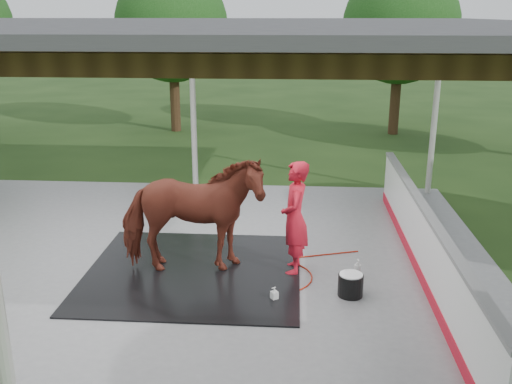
# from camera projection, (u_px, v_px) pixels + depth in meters

# --- Properties ---
(ground) EXTENTS (100.00, 100.00, 0.00)m
(ground) POSITION_uv_depth(u_px,v_px,m) (149.00, 270.00, 9.79)
(ground) COLOR #1E3814
(concrete_slab) EXTENTS (12.00, 10.00, 0.05)m
(concrete_slab) POSITION_uv_depth(u_px,v_px,m) (149.00, 269.00, 9.78)
(concrete_slab) COLOR slate
(concrete_slab) RESTS_ON ground
(pavilion_structure) EXTENTS (12.60, 10.60, 4.05)m
(pavilion_structure) POSITION_uv_depth(u_px,v_px,m) (134.00, 31.00, 8.59)
(pavilion_structure) COLOR beige
(pavilion_structure) RESTS_ON ground
(dasher_board) EXTENTS (0.16, 8.00, 1.15)m
(dasher_board) POSITION_uv_depth(u_px,v_px,m) (424.00, 246.00, 9.30)
(dasher_board) COLOR red
(dasher_board) RESTS_ON concrete_slab
(tree_belt) EXTENTS (28.00, 28.00, 5.80)m
(tree_belt) POSITION_uv_depth(u_px,v_px,m) (167.00, 40.00, 9.48)
(tree_belt) COLOR #382314
(tree_belt) RESTS_ON ground
(rubber_mat) EXTENTS (3.56, 3.34, 0.03)m
(rubber_mat) POSITION_uv_depth(u_px,v_px,m) (194.00, 271.00, 9.59)
(rubber_mat) COLOR black
(rubber_mat) RESTS_ON concrete_slab
(horse) EXTENTS (2.47, 1.36, 1.99)m
(horse) POSITION_uv_depth(u_px,v_px,m) (192.00, 215.00, 9.29)
(horse) COLOR maroon
(horse) RESTS_ON rubber_mat
(handler) EXTENTS (0.47, 0.70, 1.91)m
(handler) POSITION_uv_depth(u_px,v_px,m) (295.00, 218.00, 9.36)
(handler) COLOR red
(handler) RESTS_ON concrete_slab
(wash_bucket) EXTENTS (0.39, 0.39, 0.36)m
(wash_bucket) POSITION_uv_depth(u_px,v_px,m) (351.00, 284.00, 8.76)
(wash_bucket) COLOR black
(wash_bucket) RESTS_ON concrete_slab
(soap_bottle_a) EXTENTS (0.14, 0.14, 0.34)m
(soap_bottle_a) POSITION_uv_depth(u_px,v_px,m) (358.00, 269.00, 9.31)
(soap_bottle_a) COLOR silver
(soap_bottle_a) RESTS_ON concrete_slab
(soap_bottle_b) EXTENTS (0.14, 0.14, 0.21)m
(soap_bottle_b) POSITION_uv_depth(u_px,v_px,m) (274.00, 294.00, 8.63)
(soap_bottle_b) COLOR #338CD8
(soap_bottle_b) RESTS_ON concrete_slab
(hose_coil) EXTENTS (2.49, 1.81, 0.02)m
(hose_coil) POSITION_uv_depth(u_px,v_px,m) (260.00, 269.00, 9.67)
(hose_coil) COLOR #A21F0B
(hose_coil) RESTS_ON concrete_slab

